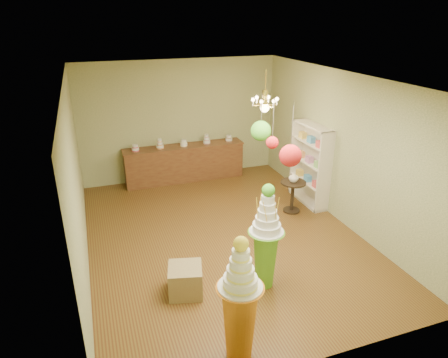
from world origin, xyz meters
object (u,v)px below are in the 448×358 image
object	(u,v)px
pedestal_orange	(240,312)
sideboard	(184,162)
pedestal_green	(266,246)
round_table	(293,192)

from	to	relation	value
pedestal_orange	sideboard	xyz separation A→B (m)	(0.77, 5.82, -0.21)
pedestal_green	sideboard	xyz separation A→B (m)	(-0.12, 4.63, -0.24)
sideboard	round_table	world-z (taller)	sideboard
pedestal_green	pedestal_orange	distance (m)	1.49
pedestal_green	sideboard	bearing A→B (deg)	91.53
round_table	sideboard	bearing A→B (deg)	125.09
pedestal_green	sideboard	distance (m)	4.63
pedestal_orange	pedestal_green	bearing A→B (deg)	53.14
sideboard	pedestal_green	bearing A→B (deg)	-88.47
pedestal_green	pedestal_orange	xyz separation A→B (m)	(-0.89, -1.19, -0.03)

